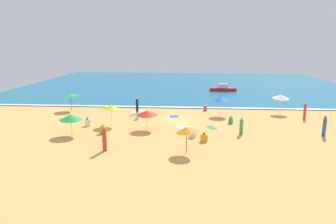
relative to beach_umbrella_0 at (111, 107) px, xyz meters
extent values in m
plane|color=#E0A856|center=(6.73, 2.51, -1.90)|extent=(60.00, 60.00, 0.00)
cube|color=#146B93|center=(6.73, 30.51, -1.85)|extent=(60.00, 44.00, 0.10)
cube|color=white|center=(6.73, 8.81, -1.80)|extent=(57.00, 0.70, 0.01)
cylinder|color=silver|center=(0.00, 0.00, -0.86)|extent=(0.05, 0.05, 2.08)
cone|color=yellow|center=(0.00, 0.00, 0.00)|extent=(2.21, 2.19, 0.59)
cylinder|color=#4C3823|center=(-6.69, 6.47, -0.88)|extent=(0.05, 0.05, 2.04)
cone|color=green|center=(-6.69, 6.47, 0.02)|extent=(2.81, 2.81, 0.57)
cylinder|color=silver|center=(3.73, -1.19, -0.99)|extent=(0.05, 0.05, 1.82)
cone|color=red|center=(3.73, -1.19, -0.25)|extent=(2.06, 2.08, 0.55)
cylinder|color=silver|center=(18.30, 6.57, -0.80)|extent=(0.05, 0.05, 2.19)
cone|color=white|center=(18.30, 6.57, 0.12)|extent=(2.04, 2.07, 0.64)
cylinder|color=silver|center=(11.31, 5.05, -0.85)|extent=(0.05, 0.05, 2.10)
cone|color=blue|center=(11.31, 5.05, 0.04)|extent=(2.41, 2.40, 0.47)
cylinder|color=#4C3823|center=(7.56, -7.20, -0.89)|extent=(0.05, 0.05, 2.01)
cone|color=orange|center=(7.56, -7.20, -0.05)|extent=(1.90, 1.87, 0.61)
cylinder|color=silver|center=(-2.77, -3.47, -0.96)|extent=(0.05, 0.05, 1.89)
cone|color=green|center=(-2.77, -3.47, -0.21)|extent=(2.74, 2.75, 0.60)
cylinder|color=black|center=(1.60, 5.62, -1.07)|extent=(0.41, 0.41, 1.66)
sphere|color=beige|center=(1.60, 5.62, -0.13)|extent=(0.25, 0.25, 0.25)
cube|color=white|center=(8.07, -3.28, -1.61)|extent=(0.66, 0.66, 0.58)
sphere|color=#9E6B47|center=(8.07, -3.28, -1.23)|extent=(0.22, 0.22, 0.22)
cube|color=white|center=(2.14, 2.73, -1.58)|extent=(0.45, 0.45, 0.64)
sphere|color=#DBA884|center=(2.14, 2.73, -1.17)|extent=(0.22, 0.22, 0.22)
cube|color=white|center=(-2.39, -0.32, -1.58)|extent=(0.57, 0.57, 0.65)
sphere|color=#9E6B47|center=(-2.39, -0.32, -1.14)|extent=(0.25, 0.25, 0.25)
cube|color=#D84CA5|center=(9.66, 7.47, -1.61)|extent=(0.50, 0.50, 0.57)
sphere|color=beige|center=(9.66, 7.47, -1.23)|extent=(0.23, 0.23, 0.23)
cylinder|color=green|center=(12.45, -2.08, -1.23)|extent=(0.45, 0.45, 1.35)
sphere|color=beige|center=(12.45, -2.08, -0.43)|extent=(0.27, 0.27, 0.27)
cube|color=orange|center=(-0.15, -2.74, -1.58)|extent=(0.66, 0.66, 0.65)
sphere|color=#DBA884|center=(-0.15, -2.74, -1.15)|extent=(0.24, 0.24, 0.24)
cube|color=green|center=(12.01, 1.72, -1.62)|extent=(0.49, 0.49, 0.57)
sphere|color=#DBA884|center=(12.01, 1.72, -1.22)|extent=(0.24, 0.24, 0.24)
cylinder|color=red|center=(1.27, -7.20, -1.07)|extent=(0.44, 0.44, 1.67)
sphere|color=#9E6B47|center=(1.27, -7.20, -0.12)|extent=(0.25, 0.25, 0.25)
cylinder|color=red|center=(20.25, 4.13, -1.10)|extent=(0.38, 0.38, 1.61)
sphere|color=#DBA884|center=(20.25, 4.13, -0.19)|extent=(0.22, 0.22, 0.22)
cube|color=orange|center=(9.00, -4.39, -1.60)|extent=(0.60, 0.60, 0.59)
sphere|color=brown|center=(9.00, -4.39, -1.21)|extent=(0.22, 0.22, 0.22)
cylinder|color=blue|center=(19.70, -2.14, -1.11)|extent=(0.41, 0.41, 1.59)
sphere|color=brown|center=(19.70, -2.14, -0.19)|extent=(0.25, 0.25, 0.25)
cube|color=green|center=(9.91, -0.03, -1.90)|extent=(1.17, 1.62, 0.01)
cube|color=blue|center=(6.05, 4.18, -1.90)|extent=(1.12, 1.27, 0.01)
cube|color=white|center=(1.67, 6.37, -1.90)|extent=(1.89, 1.85, 0.01)
cube|color=white|center=(7.09, -0.06, -1.90)|extent=(1.33, 1.42, 0.01)
cube|color=red|center=(13.34, 22.52, -1.54)|extent=(4.39, 1.40, 0.52)
cube|color=silver|center=(13.34, 22.52, -0.94)|extent=(1.54, 0.82, 0.68)
camera|label=1|loc=(7.73, -29.08, 6.32)|focal=32.62mm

